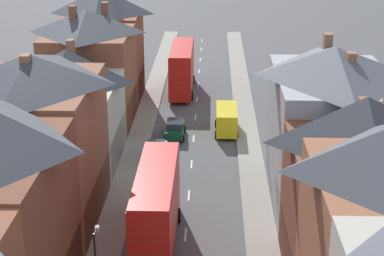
{
  "coord_description": "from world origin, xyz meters",
  "views": [
    {
      "loc": [
        1.71,
        -14.19,
        21.92
      ],
      "look_at": [
        -0.11,
        40.58,
        1.58
      ],
      "focal_mm": 60.0,
      "sensor_mm": 36.0,
      "label": 1
    }
  ],
  "objects_px": {
    "delivery_van": "(226,119)",
    "car_near_silver": "(156,151)",
    "double_decker_bus_lead": "(182,68)",
    "double_decker_bus_mid_street": "(156,207)",
    "car_parked_left_a": "(175,129)"
  },
  "relations": [
    {
      "from": "double_decker_bus_mid_street",
      "to": "car_near_silver",
      "type": "relative_size",
      "value": 2.82
    },
    {
      "from": "car_near_silver",
      "to": "double_decker_bus_mid_street",
      "type": "bearing_deg",
      "value": -84.89
    },
    {
      "from": "double_decker_bus_lead",
      "to": "delivery_van",
      "type": "height_order",
      "value": "double_decker_bus_lead"
    },
    {
      "from": "double_decker_bus_lead",
      "to": "double_decker_bus_mid_street",
      "type": "bearing_deg",
      "value": -90.0
    },
    {
      "from": "double_decker_bus_lead",
      "to": "double_decker_bus_mid_street",
      "type": "xyz_separation_m",
      "value": [
        0.0,
        -34.46,
        0.0
      ]
    },
    {
      "from": "double_decker_bus_mid_street",
      "to": "delivery_van",
      "type": "bearing_deg",
      "value": 77.01
    },
    {
      "from": "car_near_silver",
      "to": "car_parked_left_a",
      "type": "relative_size",
      "value": 0.95
    },
    {
      "from": "double_decker_bus_lead",
      "to": "double_decker_bus_mid_street",
      "type": "relative_size",
      "value": 1.0
    },
    {
      "from": "delivery_van",
      "to": "car_near_silver",
      "type": "bearing_deg",
      "value": -132.21
    },
    {
      "from": "double_decker_bus_lead",
      "to": "double_decker_bus_mid_street",
      "type": "height_order",
      "value": "same"
    },
    {
      "from": "double_decker_bus_mid_street",
      "to": "car_parked_left_a",
      "type": "distance_m",
      "value": 19.98
    },
    {
      "from": "double_decker_bus_lead",
      "to": "double_decker_bus_mid_street",
      "type": "distance_m",
      "value": 34.46
    },
    {
      "from": "double_decker_bus_mid_street",
      "to": "car_near_silver",
      "type": "distance_m",
      "value": 14.64
    },
    {
      "from": "double_decker_bus_lead",
      "to": "car_parked_left_a",
      "type": "xyz_separation_m",
      "value": [
        0.01,
        -14.58,
        -1.98
      ]
    },
    {
      "from": "double_decker_bus_lead",
      "to": "car_near_silver",
      "type": "distance_m",
      "value": 20.17
    }
  ]
}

